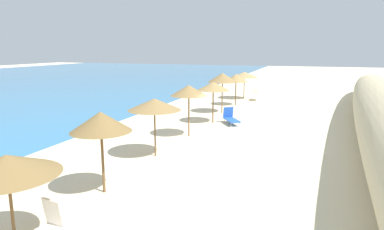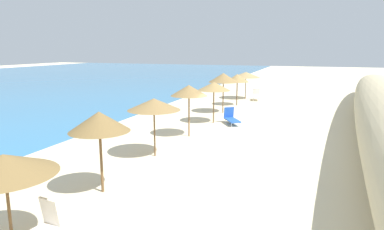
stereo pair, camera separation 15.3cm
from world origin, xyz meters
The scene contains 12 objects.
ground_plane centered at (0.00, 0.00, 0.00)m, with size 160.00×160.00×0.00m, color beige.
beach_umbrella_1 centered at (-11.90, 2.34, 2.14)m, with size 2.45×2.45×2.39m.
beach_umbrella_2 centered at (-8.30, 2.21, 2.44)m, with size 2.02×2.02×2.79m.
beach_umbrella_3 centered at (-4.10, 2.30, 2.37)m, with size 2.36×2.36×2.64m.
beach_umbrella_4 centered at (-0.27, 2.09, 2.56)m, with size 2.01×2.01×2.86m.
beach_umbrella_5 centered at (3.62, 1.83, 2.40)m, with size 2.12×2.12×2.68m.
beach_umbrella_6 centered at (7.27, 2.17, 2.66)m, with size 2.23×2.23×3.01m.
beach_umbrella_7 centered at (11.01, 1.96, 2.34)m, with size 1.96×1.96×2.68m.
beach_umbrella_8 centered at (15.08, 2.03, 2.33)m, with size 2.68×2.68×2.59m.
lounge_chair_1 centered at (3.61, 0.63, 0.40)m, with size 1.69×1.41×1.03m.
lounge_chair_2 centered at (-11.64, 1.80, 0.44)m, with size 1.47×0.76×1.09m.
lounge_chair_3 centered at (14.60, 0.90, 0.46)m, with size 1.47×0.89×1.07m.
Camera 2 is at (-17.56, -4.43, 4.81)m, focal length 32.07 mm.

